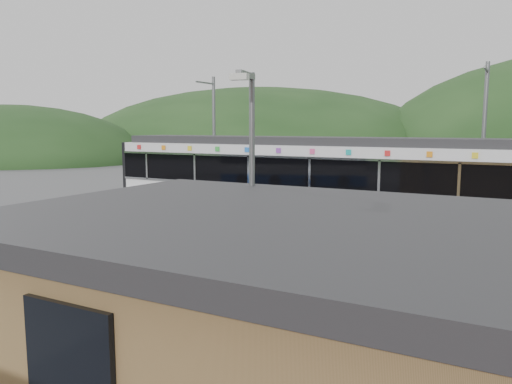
% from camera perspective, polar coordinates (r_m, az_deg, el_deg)
% --- Properties ---
extents(ground, '(120.00, 120.00, 0.00)m').
position_cam_1_polar(ground, '(18.14, -0.89, -6.01)').
color(ground, '#4C4C4F').
rests_on(ground, ground).
extents(hills, '(146.00, 149.00, 26.00)m').
position_cam_1_polar(hills, '(21.26, 21.23, -4.51)').
color(hills, '#1E3D19').
rests_on(hills, ground).
extents(platform, '(26.00, 3.20, 0.30)m').
position_cam_1_polar(platform, '(20.98, 3.50, -3.74)').
color(platform, '#9E9E99').
rests_on(platform, ground).
extents(yellow_line, '(26.00, 0.10, 0.01)m').
position_cam_1_polar(yellow_line, '(19.80, 1.93, -3.95)').
color(yellow_line, yellow).
rests_on(yellow_line, platform).
extents(train, '(20.44, 3.01, 3.74)m').
position_cam_1_polar(train, '(23.15, 6.43, 2.08)').
color(train, black).
rests_on(train, ground).
extents(catenary_mast_west, '(0.18, 1.80, 7.00)m').
position_cam_1_polar(catenary_mast_west, '(28.59, -4.85, 6.31)').
color(catenary_mast_west, slate).
rests_on(catenary_mast_west, ground).
extents(catenary_mast_east, '(0.18, 1.80, 7.00)m').
position_cam_1_polar(catenary_mast_east, '(24.03, 24.54, 5.43)').
color(catenary_mast_east, slate).
rests_on(catenary_mast_east, ground).
extents(station_shelter, '(9.20, 6.20, 3.00)m').
position_cam_1_polar(station_shelter, '(7.41, 6.00, -13.80)').
color(station_shelter, olive).
rests_on(station_shelter, ground).
extents(lamp_post, '(0.38, 0.98, 5.33)m').
position_cam_1_polar(lamp_post, '(10.35, -0.77, 1.75)').
color(lamp_post, slate).
rests_on(lamp_post, ground).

